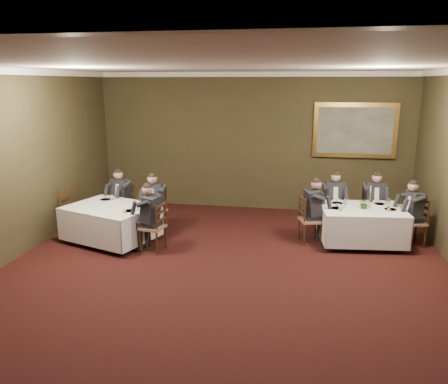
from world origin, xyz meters
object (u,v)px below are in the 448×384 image
(chair_main_backright, at_px, (372,218))
(diner_sec_backleft, at_px, (123,205))
(diner_main_endleft, at_px, (311,219))
(chair_main_backleft, at_px, (332,218))
(diner_main_backright, at_px, (373,209))
(diner_sec_backright, at_px, (155,210))
(painting, at_px, (355,130))
(table_main, at_px, (361,223))
(chair_main_endright, at_px, (413,231))
(chair_sec_backright, at_px, (156,220))
(chair_sec_backleft, at_px, (123,214))
(diner_main_endright, at_px, (413,221))
(centerpiece, at_px, (365,203))
(table_second, at_px, (111,221))
(chair_sec_endleft, at_px, (74,220))
(diner_main_backleft, at_px, (333,208))
(chair_sec_endright, at_px, (154,237))
(diner_sec_endright, at_px, (153,226))
(chair_main_endleft, at_px, (310,229))
(candlestick, at_px, (370,199))

(chair_main_backright, height_order, diner_sec_backleft, diner_sec_backleft)
(diner_main_endleft, bearing_deg, chair_main_backleft, 134.07)
(diner_main_backright, bearing_deg, chair_main_backright, -90.00)
(diner_sec_backright, xyz_separation_m, painting, (4.39, 2.29, 1.59))
(table_main, height_order, diner_main_endleft, diner_main_endleft)
(chair_main_backleft, height_order, chair_main_endright, same)
(chair_sec_backright, height_order, painting, painting)
(diner_sec_backright, bearing_deg, chair_sec_backleft, -14.14)
(diner_main_endright, relative_size, centerpiece, 5.40)
(table_second, bearing_deg, diner_main_backright, 16.65)
(table_second, xyz_separation_m, diner_sec_backright, (0.73, 0.68, 0.06))
(diner_main_endright, relative_size, chair_sec_endleft, 1.35)
(diner_main_backleft, relative_size, diner_sec_backleft, 1.00)
(table_main, height_order, table_second, same)
(chair_main_endright, relative_size, diner_sec_backleft, 0.74)
(diner_main_endright, relative_size, diner_sec_backright, 1.00)
(chair_sec_endright, bearing_deg, painting, -41.36)
(chair_sec_endright, xyz_separation_m, chair_sec_endleft, (-2.08, 0.71, 0.00))
(table_main, bearing_deg, table_second, -171.56)
(chair_main_backright, height_order, diner_main_backright, diner_main_backright)
(table_main, bearing_deg, chair_sec_endright, -164.70)
(diner_main_endright, relative_size, diner_sec_endright, 1.00)
(chair_main_endleft, bearing_deg, diner_main_backleft, 133.19)
(diner_main_endleft, relative_size, diner_sec_endright, 1.00)
(diner_main_endright, distance_m, diner_sec_endright, 5.26)
(chair_sec_backleft, height_order, chair_sec_endright, same)
(chair_main_endright, bearing_deg, diner_main_endright, 90.00)
(table_main, bearing_deg, diner_sec_endright, -164.76)
(chair_main_backright, relative_size, diner_sec_backleft, 0.74)
(chair_main_endleft, distance_m, diner_sec_backright, 3.36)
(chair_sec_backright, relative_size, chair_sec_endright, 1.00)
(chair_main_backright, distance_m, chair_sec_endleft, 6.64)
(diner_main_endleft, height_order, candlestick, diner_main_endleft)
(chair_main_endleft, relative_size, chair_sec_backleft, 1.00)
(chair_main_backleft, height_order, diner_sec_backleft, diner_sec_backleft)
(chair_main_backright, bearing_deg, diner_sec_backleft, -3.69)
(chair_main_backleft, xyz_separation_m, diner_sec_endright, (-3.56, -1.91, 0.23))
(table_second, relative_size, painting, 1.04)
(table_main, bearing_deg, diner_main_endright, 5.92)
(chair_main_backleft, xyz_separation_m, chair_main_endright, (1.57, -0.69, 0.00))
(chair_main_endright, height_order, chair_sec_backleft, same)
(chair_main_endleft, bearing_deg, diner_main_endright, 78.91)
(diner_sec_backright, bearing_deg, diner_main_backright, -163.04)
(chair_sec_backleft, distance_m, diner_sec_backright, 0.96)
(painting, bearing_deg, candlestick, -86.23)
(centerpiece, relative_size, painting, 0.12)
(chair_sec_endleft, bearing_deg, diner_sec_backright, 106.23)
(chair_sec_backleft, relative_size, painting, 0.50)
(diner_main_endleft, bearing_deg, diner_sec_endright, -88.86)
(diner_main_backright, relative_size, chair_sec_backright, 1.35)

